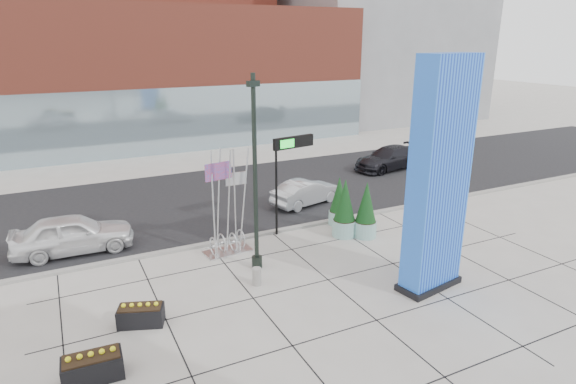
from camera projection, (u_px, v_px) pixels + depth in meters
name	position (u px, v px, depth m)	size (l,w,h in m)	color
ground	(292.00, 274.00, 18.27)	(160.00, 160.00, 0.00)	#9E9991
street_asphalt	(211.00, 199.00, 26.79)	(80.00, 12.00, 0.02)	black
curb_edge	(252.00, 236.00, 21.66)	(80.00, 0.30, 0.12)	gray
tower_podium	(157.00, 76.00, 40.04)	(34.00, 10.00, 11.00)	#9E3F2D
tower_glass_front	(173.00, 121.00, 36.86)	(34.00, 0.60, 5.00)	#8CA5B2
building_grey_parking	(370.00, 34.00, 53.80)	(20.00, 18.00, 18.00)	slate
blue_pylon	(438.00, 182.00, 16.18)	(2.58, 1.48, 8.12)	#0C2AB9
lamp_post	(256.00, 194.00, 17.87)	(0.50, 0.41, 7.42)	black
public_art_sculpture	(227.00, 226.00, 19.84)	(2.02, 1.14, 4.42)	silver
concrete_bollard	(257.00, 276.00, 17.41)	(0.33, 0.33, 0.65)	gray
overhead_street_sign	(292.00, 151.00, 21.14)	(2.09, 0.52, 4.43)	black
round_planter_east	(366.00, 211.00, 21.37)	(1.03, 1.03, 2.57)	#88B7AF
round_planter_mid	(339.00, 202.00, 22.82)	(0.95, 0.95, 2.37)	#88B7AF
round_planter_west	(345.00, 209.00, 21.45)	(1.07, 1.07, 2.67)	#88B7AF
box_planter_north	(141.00, 314.00, 14.97)	(1.53, 1.13, 0.76)	black
box_planter_south	(93.00, 366.00, 12.55)	(1.55, 0.83, 0.83)	black
car_white_west	(73.00, 234.00, 19.90)	(1.92, 4.77, 1.62)	white
car_silver_mid	(306.00, 192.00, 25.74)	(1.42, 4.06, 1.34)	#B4B7BC
car_dark_east	(389.00, 158.00, 32.64)	(2.14, 5.26, 1.53)	black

